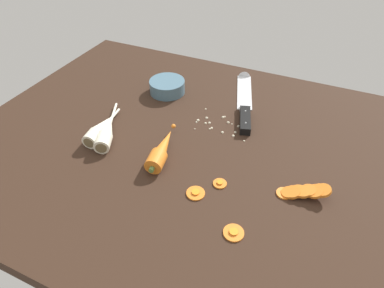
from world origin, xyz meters
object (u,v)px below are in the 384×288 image
at_px(chefs_knife, 245,98).
at_px(carrot_slice_stray_near, 220,183).
at_px(whole_carrot, 162,150).
at_px(carrot_slice_stack, 304,192).
at_px(carrot_slice_stray_mid, 196,193).
at_px(parsnip_front, 106,131).
at_px(carrot_slice_stray_far, 234,232).
at_px(parsnip_mid_left, 100,130).
at_px(prep_bowl, 167,86).

xyz_separation_m(chefs_knife, carrot_slice_stray_near, (0.05, -0.36, -0.00)).
distance_m(whole_carrot, carrot_slice_stack, 0.34).
xyz_separation_m(carrot_slice_stray_near, carrot_slice_stray_mid, (-0.04, -0.05, 0.00)).
bearing_deg(parsnip_front, chefs_knife, 49.67).
height_order(parsnip_front, carrot_slice_stray_near, parsnip_front).
bearing_deg(carrot_slice_stray_far, parsnip_mid_left, 161.05).
xyz_separation_m(parsnip_front, carrot_slice_stray_near, (0.33, -0.04, -0.02)).
height_order(parsnip_front, carrot_slice_stack, parsnip_front).
relative_size(chefs_knife, whole_carrot, 1.92).
relative_size(parsnip_mid_left, carrot_slice_stray_far, 4.19).
height_order(whole_carrot, parsnip_mid_left, whole_carrot).
height_order(carrot_slice_stray_near, prep_bowl, prep_bowl).
xyz_separation_m(whole_carrot, parsnip_mid_left, (-0.19, 0.00, -0.00)).
relative_size(carrot_slice_stray_near, carrot_slice_stray_far, 0.75).
distance_m(carrot_slice_stack, carrot_slice_stray_mid, 0.23).
bearing_deg(carrot_slice_stray_near, carrot_slice_stray_far, -57.64).
distance_m(parsnip_mid_left, carrot_slice_stack, 0.53).
bearing_deg(prep_bowl, parsnip_mid_left, -102.65).
distance_m(parsnip_mid_left, carrot_slice_stray_near, 0.35).
height_order(chefs_knife, whole_carrot, whole_carrot).
bearing_deg(carrot_slice_stack, carrot_slice_stray_far, -124.78).
distance_m(parsnip_front, carrot_slice_stack, 0.51).
relative_size(carrot_slice_stray_mid, prep_bowl, 0.38).
bearing_deg(parsnip_mid_left, chefs_knife, 47.93).
xyz_separation_m(carrot_slice_stray_near, carrot_slice_stray_far, (0.07, -0.11, 0.00)).
height_order(parsnip_mid_left, carrot_slice_stray_near, parsnip_mid_left).
bearing_deg(carrot_slice_stack, whole_carrot, -177.72).
distance_m(chefs_knife, parsnip_mid_left, 0.44).
relative_size(whole_carrot, prep_bowl, 1.61).
height_order(chefs_knife, carrot_slice_stray_mid, chefs_knife).
distance_m(whole_carrot, carrot_slice_stray_near, 0.17).
bearing_deg(carrot_slice_stray_far, parsnip_front, 159.86).
bearing_deg(carrot_slice_stray_mid, prep_bowl, 125.69).
xyz_separation_m(whole_carrot, carrot_slice_stack, (0.34, 0.01, -0.01)).
relative_size(carrot_slice_stray_near, prep_bowl, 0.28).
distance_m(chefs_knife, whole_carrot, 0.35).
distance_m(parsnip_mid_left, prep_bowl, 0.27).
relative_size(whole_carrot, carrot_slice_stray_far, 4.27).
height_order(parsnip_front, carrot_slice_stray_far, parsnip_front).
xyz_separation_m(parsnip_mid_left, prep_bowl, (0.06, 0.27, 0.00)).
relative_size(carrot_slice_stray_near, carrot_slice_stray_mid, 0.76).
bearing_deg(carrot_slice_stray_near, parsnip_mid_left, 174.60).
relative_size(chefs_knife, parsnip_mid_left, 1.95).
bearing_deg(chefs_knife, carrot_slice_stray_mid, -87.72).
height_order(parsnip_mid_left, carrot_slice_stray_far, parsnip_mid_left).
xyz_separation_m(parsnip_mid_left, carrot_slice_stray_far, (0.42, -0.14, -0.02)).
bearing_deg(prep_bowl, parsnip_front, -98.66).
height_order(chefs_knife, prep_bowl, prep_bowl).
xyz_separation_m(chefs_knife, whole_carrot, (-0.11, -0.33, 0.01)).
bearing_deg(parsnip_front, carrot_slice_stray_far, -20.14).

